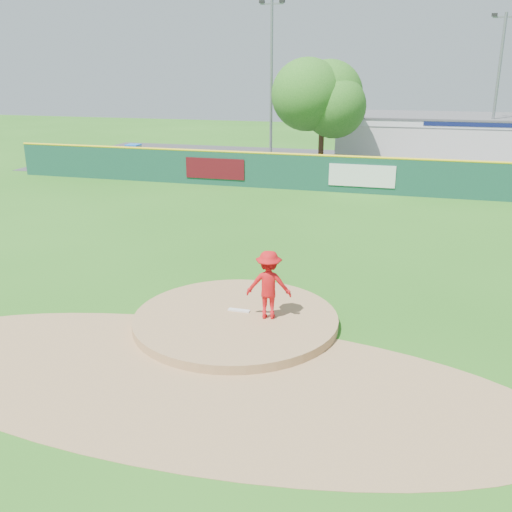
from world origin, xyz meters
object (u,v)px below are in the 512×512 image
(pool_building_grp, at_px, (443,137))
(light_pole_left, at_px, (271,76))
(light_pole_right, at_px, (497,85))
(van, at_px, (321,171))
(playground_slide, at_px, (133,154))
(deciduous_tree, at_px, (323,101))
(pitcher, at_px, (269,285))

(pool_building_grp, bearing_deg, light_pole_left, -157.40)
(light_pole_right, bearing_deg, van, -141.52)
(playground_slide, bearing_deg, deciduous_tree, 5.08)
(light_pole_right, bearing_deg, playground_slide, -167.98)
(playground_slide, xyz_separation_m, light_pole_right, (24.38, 5.19, 4.83))
(pitcher, height_order, van, pitcher)
(pitcher, xyz_separation_m, deciduous_tree, (-2.88, 24.86, 3.38))
(pitcher, distance_m, deciduous_tree, 25.25)
(van, xyz_separation_m, playground_slide, (-14.15, 2.95, 0.04))
(deciduous_tree, height_order, light_pole_right, light_pole_right)
(light_pole_left, distance_m, light_pole_right, 15.14)
(pool_building_grp, bearing_deg, van, -123.03)
(deciduous_tree, xyz_separation_m, light_pole_right, (11.00, 4.00, 0.99))
(pitcher, relative_size, deciduous_tree, 0.25)
(deciduous_tree, height_order, light_pole_left, light_pole_left)
(van, height_order, deciduous_tree, deciduous_tree)
(light_pole_right, bearing_deg, pitcher, -105.72)
(van, distance_m, light_pole_right, 13.96)
(pitcher, bearing_deg, light_pole_left, -84.78)
(playground_slide, bearing_deg, van, -11.77)
(light_pole_left, xyz_separation_m, light_pole_right, (15.00, 2.00, -0.51))
(deciduous_tree, distance_m, light_pole_right, 11.75)
(pool_building_grp, xyz_separation_m, light_pole_left, (-12.00, -4.99, 4.39))
(pitcher, relative_size, light_pole_left, 0.17)
(pitcher, height_order, pool_building_grp, pool_building_grp)
(pitcher, relative_size, pool_building_grp, 0.12)
(pool_building_grp, bearing_deg, deciduous_tree, -138.84)
(light_pole_left, bearing_deg, playground_slide, -161.22)
(pool_building_grp, relative_size, light_pole_right, 1.52)
(playground_slide, bearing_deg, light_pole_left, 18.78)
(light_pole_left, bearing_deg, van, -52.18)
(pool_building_grp, distance_m, light_pole_right, 5.75)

